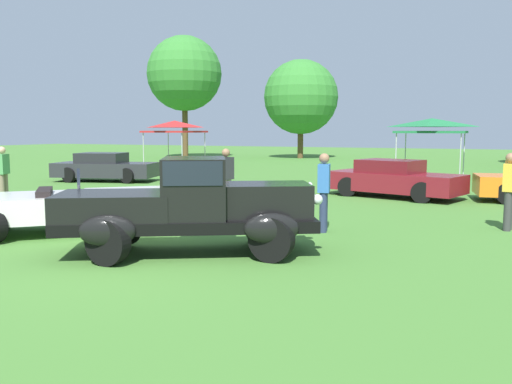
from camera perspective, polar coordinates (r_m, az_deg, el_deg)
The scene contains 13 objects.
ground_plane at distance 9.74m, azimuth -11.39°, elevation -6.50°, with size 120.00×120.00×0.00m, color #42752D.
feature_pickup_truck at distance 9.55m, azimuth -7.00°, elevation -1.38°, with size 4.59×3.42×1.70m.
neighbor_convertible at distance 12.20m, azimuth -18.78°, elevation -1.34°, with size 4.46×4.26×1.40m.
show_car_charcoal at distance 23.99m, azimuth -15.67°, elevation 2.52°, with size 4.57×2.74×1.22m.
show_car_burgundy at distance 18.16m, azimuth 14.26°, elevation 1.35°, with size 4.58×2.85×1.22m.
spectator_near_truck at distance 11.65m, azimuth 7.17°, elevation 0.26°, with size 0.32×0.44×1.69m.
spectator_between_cars at distance 18.05m, azimuth -25.14°, elevation 1.90°, with size 0.36×0.46×1.69m.
spectator_by_row at distance 12.95m, azimuth 25.16°, elevation 0.31°, with size 0.29×0.43×1.69m.
spectator_far_side at distance 14.56m, azimuth -3.18°, elevation 1.55°, with size 0.34×0.45×1.69m.
canopy_tent_left_field at distance 30.54m, azimuth -8.60°, elevation 6.91°, with size 2.73×2.73×2.71m.
canopy_tent_center_field at distance 25.49m, azimuth 18.07°, elevation 6.76°, with size 2.93×2.93×2.71m.
treeline_far_left at distance 43.44m, azimuth -7.57°, elevation 12.26°, with size 5.82×5.82×9.49m.
treeline_mid_left at distance 42.61m, azimuth 4.75°, elevation 9.94°, with size 5.75×5.75×7.62m.
Camera 1 is at (5.53, -7.72, 2.17)m, focal length 37.92 mm.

